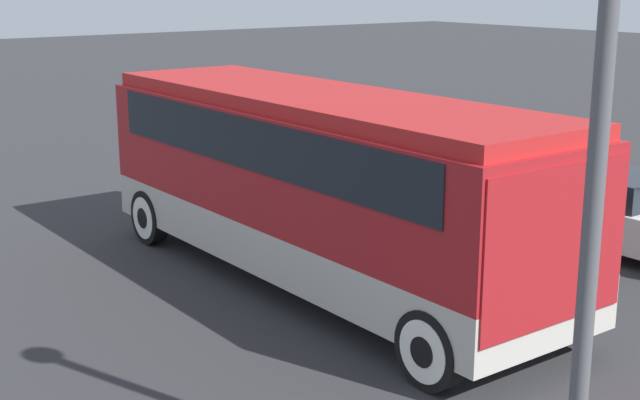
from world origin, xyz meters
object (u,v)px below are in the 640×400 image
Objects in this scene: lamp_post at (604,77)px; tour_bus at (324,172)px; parked_car_mid at (607,209)px; parked_car_far at (440,144)px.

tour_bus is at bearing 160.98° from lamp_post.
tour_bus is 1.47× the size of lamp_post.
lamp_post is (6.59, -2.27, 2.22)m from tour_bus.
lamp_post reaches higher than parked_car_mid.
tour_bus is 5.71m from parked_car_mid.
lamp_post is at bearing -55.86° from parked_car_mid.
lamp_post is at bearing -39.93° from parked_car_far.
parked_car_mid is 1.05× the size of parked_car_far.
lamp_post is (11.63, -9.73, 3.35)m from parked_car_far.
parked_car_far is at bearing 124.04° from tour_bus.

